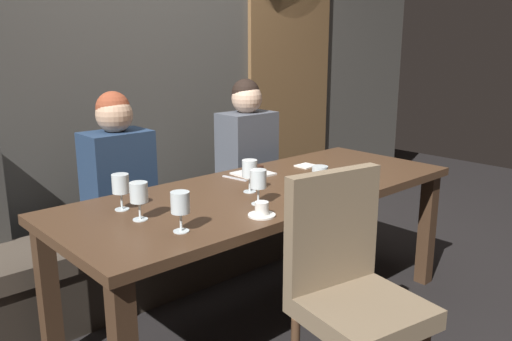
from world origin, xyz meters
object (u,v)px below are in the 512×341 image
wine_glass_near_right (139,194)px  fork_on_table (235,178)px  dessert_plate (254,172)px  diner_bearded (247,142)px  banquette_bench (191,243)px  wine_glass_end_right (258,180)px  wine_glass_center_back (121,185)px  wine_glass_center_front (320,176)px  dining_table (267,204)px  wine_glass_near_left (249,170)px  chair_near_side (349,280)px  espresso_cup (262,210)px  diner_redhead (117,164)px  wine_glass_end_left (180,204)px

wine_glass_near_right → fork_on_table: (0.73, 0.25, -0.11)m
dessert_plate → fork_on_table: size_ratio=1.12×
diner_bearded → fork_on_table: diner_bearded is taller
wine_glass_near_right → fork_on_table: 0.78m
banquette_bench → wine_glass_end_right: 1.10m
wine_glass_near_right → wine_glass_end_right: (0.52, -0.17, 0.00)m
wine_glass_center_back → fork_on_table: size_ratio=0.96×
wine_glass_center_front → wine_glass_end_right: size_ratio=1.00×
diner_bearded → banquette_bench: bearing=177.7°
dining_table → wine_glass_near_left: (-0.12, 0.00, 0.20)m
chair_near_side → wine_glass_center_front: (0.28, 0.40, 0.30)m
wine_glass_center_back → wine_glass_near_left: bearing=-15.7°
diner_bearded → fork_on_table: 0.65m
banquette_bench → wine_glass_near_left: (-0.12, -0.70, 0.62)m
wine_glass_near_right → wine_glass_center_back: bearing=86.9°
diner_bearded → wine_glass_near_left: size_ratio=4.81×
dining_table → wine_glass_center_back: 0.78m
wine_glass_center_front → espresso_cup: (-0.36, 0.01, -0.09)m
dining_table → wine_glass_center_back: bearing=166.5°
wine_glass_near_left → dessert_plate: bearing=44.1°
diner_redhead → dessert_plate: bearing=-38.8°
diner_redhead → dining_table: bearing=-57.6°
banquette_bench → wine_glass_near_right: size_ratio=15.24×
diner_redhead → wine_glass_end_right: size_ratio=4.65×
banquette_bench → wine_glass_center_back: 1.10m
banquette_bench → wine_glass_end_right: (-0.22, -0.88, 0.63)m
dining_table → diner_bearded: (0.46, 0.68, 0.17)m
chair_near_side → wine_glass_near_left: bearing=80.7°
wine_glass_end_left → espresso_cup: wine_glass_end_left is taller
dining_table → diner_bearded: size_ratio=2.79×
wine_glass_end_left → wine_glass_center_back: same height
diner_bearded → wine_glass_end_right: 1.10m
diner_redhead → chair_near_side: bearing=-81.3°
dessert_plate → banquette_bench: bearing=106.3°
dessert_plate → fork_on_table: (-0.14, -0.00, -0.01)m
diner_bearded → dessert_plate: diner_bearded is taller
fork_on_table → espresso_cup: bearing=-128.7°
dining_table → wine_glass_end_right: size_ratio=13.41×
diner_redhead → wine_glass_near_left: 0.80m
wine_glass_center_front → wine_glass_near_right: 0.84m
banquette_bench → wine_glass_center_back: size_ratio=15.24×
fork_on_table → diner_bearded: bearing=33.5°
wine_glass_center_front → wine_glass_end_right: (-0.26, 0.14, 0.00)m
wine_glass_end_right → fork_on_table: 0.49m
dessert_plate → wine_glass_near_right: bearing=-163.9°
wine_glass_near_right → espresso_cup: (0.41, -0.31, -0.09)m
wine_glass_center_back → fork_on_table: 0.73m
wine_glass_center_back → wine_glass_near_left: size_ratio=1.00×
wine_glass_center_front → wine_glass_end_left: size_ratio=1.00×
chair_near_side → wine_glass_end_right: (0.01, 0.55, 0.30)m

